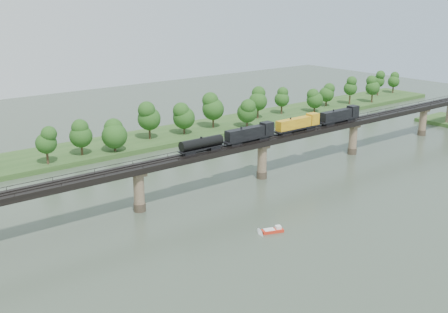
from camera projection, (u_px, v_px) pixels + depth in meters
ground at (344, 209)px, 137.88m from camera, size 400.00×400.00×0.00m
far_bank at (159, 138)px, 201.41m from camera, size 300.00×24.00×1.60m
bridge at (262, 160)px, 158.84m from camera, size 236.00×30.00×11.50m
bridge_superstructure at (262, 138)px, 157.04m from camera, size 220.00×4.90×0.75m
far_treeline at (144, 121)px, 190.87m from camera, size 289.06×17.54×13.60m
freight_train at (282, 128)px, 160.96m from camera, size 68.72×2.68×4.73m
motorboat at (273, 230)px, 124.30m from camera, size 5.23×3.35×1.38m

